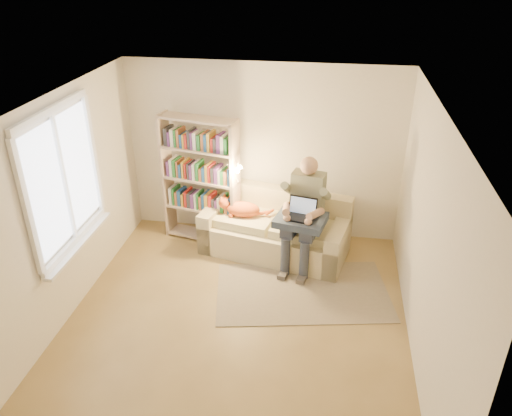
% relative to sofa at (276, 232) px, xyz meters
% --- Properties ---
extents(floor, '(4.50, 4.50, 0.00)m').
position_rel_sofa_xyz_m(floor, '(-0.27, -1.68, -0.32)').
color(floor, olive).
rests_on(floor, ground).
extents(ceiling, '(4.00, 4.50, 0.02)m').
position_rel_sofa_xyz_m(ceiling, '(-0.27, -1.68, 2.28)').
color(ceiling, white).
rests_on(ceiling, wall_back).
extents(wall_left, '(0.02, 4.50, 2.60)m').
position_rel_sofa_xyz_m(wall_left, '(-2.27, -1.68, 0.98)').
color(wall_left, silver).
rests_on(wall_left, floor).
extents(wall_right, '(0.02, 4.50, 2.60)m').
position_rel_sofa_xyz_m(wall_right, '(1.73, -1.68, 0.98)').
color(wall_right, silver).
rests_on(wall_right, floor).
extents(wall_back, '(4.00, 0.02, 2.60)m').
position_rel_sofa_xyz_m(wall_back, '(-0.27, 0.57, 0.98)').
color(wall_back, silver).
rests_on(wall_back, floor).
extents(wall_front, '(4.00, 0.02, 2.60)m').
position_rel_sofa_xyz_m(wall_front, '(-0.27, -3.93, 0.98)').
color(wall_front, silver).
rests_on(wall_front, floor).
extents(window, '(0.12, 1.52, 1.69)m').
position_rel_sofa_xyz_m(window, '(-2.21, -1.48, 1.06)').
color(window, white).
rests_on(window, wall_left).
extents(sofa, '(2.18, 1.32, 0.87)m').
position_rel_sofa_xyz_m(sofa, '(0.00, 0.00, 0.00)').
color(sofa, beige).
rests_on(sofa, floor).
extents(person, '(0.56, 0.76, 1.54)m').
position_rel_sofa_xyz_m(person, '(0.41, -0.25, 0.54)').
color(person, gray).
rests_on(person, sofa).
extents(cat, '(0.73, 0.34, 0.26)m').
position_rel_sofa_xyz_m(cat, '(-0.51, -0.02, 0.35)').
color(cat, orange).
rests_on(cat, sofa).
extents(blanket, '(0.74, 0.65, 0.10)m').
position_rel_sofa_xyz_m(blanket, '(0.41, -0.41, 0.44)').
color(blanket, '#293448').
rests_on(blanket, person).
extents(laptop, '(0.43, 0.36, 0.34)m').
position_rel_sofa_xyz_m(laptop, '(0.42, -0.40, 0.55)').
color(laptop, black).
rests_on(laptop, blanket).
extents(bookshelf, '(1.25, 0.60, 1.91)m').
position_rel_sofa_xyz_m(bookshelf, '(-1.12, 0.17, 0.74)').
color(bookshelf, '#BFA790').
rests_on(bookshelf, floor).
extents(rug, '(2.39, 1.68, 0.01)m').
position_rel_sofa_xyz_m(rug, '(0.47, -0.94, -0.31)').
color(rug, gray).
rests_on(rug, floor).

